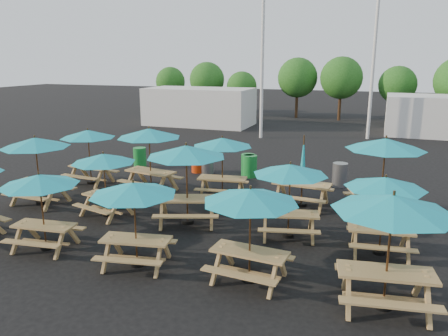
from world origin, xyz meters
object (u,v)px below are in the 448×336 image
(picnic_unit_13, at_px, (385,187))
(picnic_unit_14, at_px, (385,148))
(picnic_unit_2, at_px, (88,137))
(picnic_unit_4, at_px, (104,161))
(picnic_unit_11, at_px, (302,177))
(waste_bin_4, at_px, (248,165))
(picnic_unit_3, at_px, (40,184))
(picnic_unit_8, at_px, (222,145))
(picnic_unit_1, at_px, (35,146))
(waste_bin_0, at_px, (140,158))
(waste_bin_2, at_px, (208,163))
(picnic_unit_9, at_px, (250,200))
(waste_bin_5, at_px, (340,175))
(picnic_unit_7, at_px, (186,155))
(waste_bin_1, at_px, (198,162))
(waste_bin_3, at_px, (250,166))
(picnic_unit_12, at_px, (393,209))
(picnic_unit_10, at_px, (290,173))
(picnic_unit_6, at_px, (134,193))
(picnic_unit_5, at_px, (149,136))

(picnic_unit_13, xyz_separation_m, picnic_unit_14, (-0.04, 3.09, 0.41))
(picnic_unit_2, height_order, picnic_unit_4, picnic_unit_2)
(picnic_unit_11, xyz_separation_m, waste_bin_4, (-2.93, 3.28, -0.55))
(picnic_unit_3, bearing_deg, picnic_unit_8, 57.06)
(picnic_unit_1, height_order, waste_bin_0, picnic_unit_1)
(picnic_unit_11, relative_size, waste_bin_2, 2.63)
(picnic_unit_9, bearing_deg, picnic_unit_11, 92.96)
(waste_bin_0, xyz_separation_m, waste_bin_5, (9.10, 0.02, 0.00))
(picnic_unit_14, relative_size, waste_bin_2, 3.36)
(picnic_unit_3, height_order, waste_bin_0, picnic_unit_3)
(picnic_unit_7, distance_m, picnic_unit_13, 5.65)
(picnic_unit_2, bearing_deg, waste_bin_1, 48.45)
(picnic_unit_7, distance_m, picnic_unit_14, 6.26)
(picnic_unit_8, xyz_separation_m, picnic_unit_11, (2.92, -0.00, -0.93))
(picnic_unit_11, height_order, waste_bin_2, picnic_unit_11)
(picnic_unit_1, xyz_separation_m, picnic_unit_2, (0.07, 2.77, -0.13))
(picnic_unit_2, height_order, waste_bin_3, picnic_unit_2)
(picnic_unit_4, distance_m, waste_bin_5, 9.19)
(waste_bin_1, bearing_deg, picnic_unit_2, -136.49)
(picnic_unit_12, bearing_deg, picnic_unit_14, 82.63)
(picnic_unit_2, relative_size, picnic_unit_12, 0.87)
(picnic_unit_4, xyz_separation_m, picnic_unit_13, (8.38, 0.01, 0.01))
(picnic_unit_13, bearing_deg, picnic_unit_12, -94.54)
(picnic_unit_4, distance_m, picnic_unit_8, 4.24)
(picnic_unit_2, xyz_separation_m, picnic_unit_9, (8.41, -5.54, -0.01))
(picnic_unit_10, distance_m, picnic_unit_12, 3.96)
(picnic_unit_1, xyz_separation_m, waste_bin_3, (5.88, 5.98, -1.61))
(picnic_unit_9, distance_m, picnic_unit_11, 5.74)
(picnic_unit_1, height_order, waste_bin_1, picnic_unit_1)
(waste_bin_4, bearing_deg, picnic_unit_7, -90.84)
(picnic_unit_6, distance_m, picnic_unit_7, 3.05)
(waste_bin_1, bearing_deg, waste_bin_3, 0.21)
(picnic_unit_12, distance_m, waste_bin_0, 14.00)
(picnic_unit_5, height_order, waste_bin_5, picnic_unit_5)
(picnic_unit_1, height_order, picnic_unit_13, picnic_unit_1)
(picnic_unit_3, xyz_separation_m, waste_bin_0, (-2.29, 8.79, -1.35))
(picnic_unit_13, xyz_separation_m, waste_bin_4, (-5.54, 6.40, -1.35))
(picnic_unit_1, relative_size, picnic_unit_5, 0.87)
(picnic_unit_13, xyz_separation_m, waste_bin_5, (-1.61, 6.06, -1.35))
(picnic_unit_14, bearing_deg, waste_bin_0, 145.10)
(picnic_unit_3, relative_size, picnic_unit_13, 0.99)
(picnic_unit_6, bearing_deg, picnic_unit_4, 124.80)
(picnic_unit_3, height_order, picnic_unit_13, picnic_unit_13)
(picnic_unit_1, xyz_separation_m, picnic_unit_8, (5.73, 2.90, -0.13))
(picnic_unit_4, bearing_deg, picnic_unit_13, 14.24)
(picnic_unit_1, bearing_deg, waste_bin_2, 59.22)
(picnic_unit_3, relative_size, picnic_unit_12, 0.83)
(picnic_unit_9, bearing_deg, waste_bin_5, 86.97)
(picnic_unit_5, distance_m, picnic_unit_12, 10.12)
(picnic_unit_6, height_order, picnic_unit_14, picnic_unit_14)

